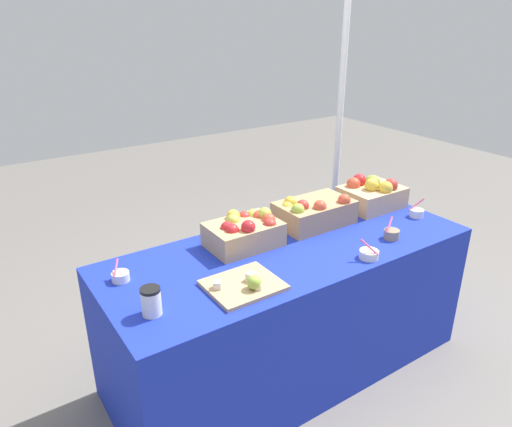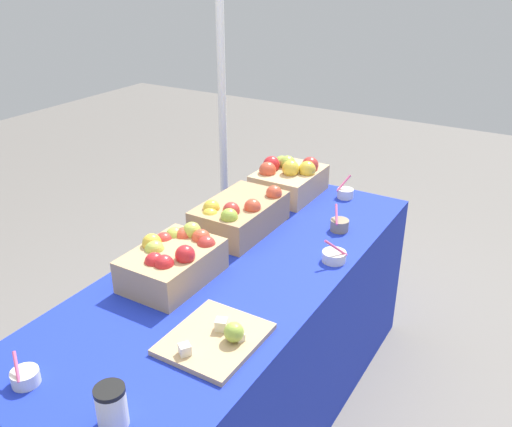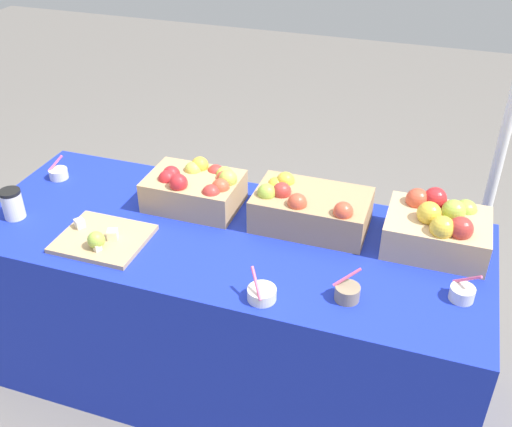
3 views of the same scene
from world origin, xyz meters
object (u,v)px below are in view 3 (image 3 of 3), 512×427
apple_crate_left (439,228)px  sample_bowl_mid (462,293)px  sample_bowl_far (347,292)px  sample_bowl_near (262,294)px  tent_pole (509,118)px  apple_crate_middle (309,208)px  apple_crate_right (196,188)px  sample_bowl_extra (58,173)px  coffee_cup (12,204)px  cutting_board_front (102,239)px

apple_crate_left → sample_bowl_mid: bearing=-68.6°
sample_bowl_far → sample_bowl_near: bearing=-161.2°
sample_bowl_mid → tent_pole: bearing=83.4°
apple_crate_left → sample_bowl_far: 0.45m
apple_crate_middle → apple_crate_right: 0.45m
sample_bowl_extra → coffee_cup: size_ratio=0.81×
sample_bowl_far → tent_pole: tent_pole is taller
apple_crate_middle → sample_bowl_extra: 1.09m
apple_crate_left → tent_pole: tent_pole is taller
sample_bowl_mid → tent_pole: size_ratio=0.05×
tent_pole → apple_crate_left: bearing=-110.2°
apple_crate_right → sample_bowl_far: bearing=-28.5°
sample_bowl_far → cutting_board_front: bearing=178.6°
apple_crate_middle → sample_bowl_near: bearing=-94.3°
sample_bowl_extra → tent_pole: bearing=16.6°
apple_crate_left → sample_bowl_far: (-0.24, -0.37, -0.06)m
apple_crate_middle → coffee_cup: bearing=-164.1°
apple_crate_left → sample_bowl_mid: 0.28m
sample_bowl_far → tent_pole: bearing=64.1°
apple_crate_middle → sample_bowl_near: 0.46m
sample_bowl_far → tent_pole: size_ratio=0.05×
sample_bowl_far → sample_bowl_extra: 1.36m
sample_bowl_near → apple_crate_right: bearing=132.7°
cutting_board_front → sample_bowl_far: bearing=-1.4°
cutting_board_front → sample_bowl_far: size_ratio=2.89×
sample_bowl_extra → sample_bowl_far: bearing=-15.8°
sample_bowl_mid → sample_bowl_near: bearing=-161.3°
sample_bowl_extra → apple_crate_middle: bearing=-0.3°
apple_crate_left → apple_crate_middle: bearing=-179.2°
tent_pole → sample_bowl_extra: bearing=-163.4°
tent_pole → sample_bowl_near: bearing=-125.1°
sample_bowl_mid → cutting_board_front: bearing=-175.7°
apple_crate_middle → apple_crate_right: (-0.45, -0.00, 0.00)m
sample_bowl_mid → sample_bowl_far: 0.36m
cutting_board_front → tent_pole: (1.32, 0.87, 0.29)m
apple_crate_right → tent_pole: bearing=25.6°
sample_bowl_near → apple_crate_left: bearing=42.8°
sample_bowl_mid → apple_crate_middle: bearing=156.0°
sample_bowl_far → sample_bowl_extra: bearing=164.2°
cutting_board_front → sample_bowl_near: (0.64, -0.11, 0.01)m
apple_crate_middle → apple_crate_right: size_ratio=1.17×
sample_bowl_near → coffee_cup: size_ratio=0.90×
coffee_cup → sample_bowl_near: bearing=-8.0°
apple_crate_left → coffee_cup: apple_crate_left is taller
apple_crate_right → sample_bowl_far: (0.67, -0.36, -0.05)m
sample_bowl_near → sample_bowl_mid: size_ratio=0.98×
apple_crate_middle → sample_bowl_far: 0.43m
apple_crate_right → coffee_cup: apple_crate_right is taller
apple_crate_left → sample_bowl_near: (-0.50, -0.46, -0.06)m
apple_crate_right → cutting_board_front: size_ratio=1.15×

